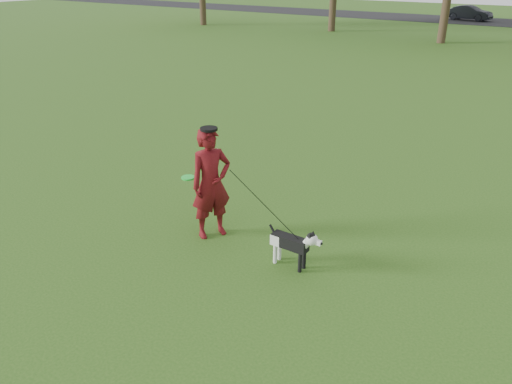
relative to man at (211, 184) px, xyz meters
The scene contains 5 objects.
ground 1.09m from the man, 25.44° to the left, with size 120.00×120.00×0.00m, color #285116.
man is the anchor object (origin of this frame).
dog 1.75m from the man, ahead, with size 0.93×0.19×0.71m.
car_mid 40.60m from the man, 97.68° to the left, with size 1.24×3.56×1.17m, color black.
man_held_items 0.99m from the man, ahead, with size 2.33×0.35×1.44m.
Camera 1 is at (4.42, -6.01, 4.25)m, focal length 35.00 mm.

